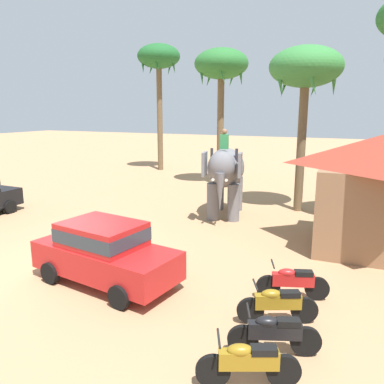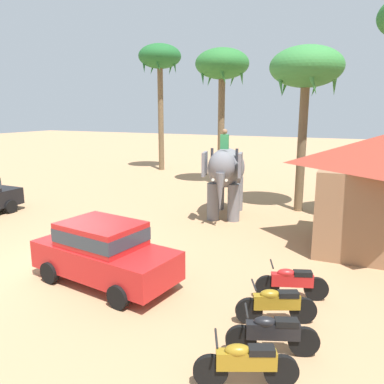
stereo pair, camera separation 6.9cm
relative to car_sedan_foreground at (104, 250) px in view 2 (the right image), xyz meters
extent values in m
plane|color=tan|center=(-1.66, 0.54, -0.93)|extent=(120.00, 120.00, 0.00)
cube|color=red|center=(0.04, -0.01, -0.25)|extent=(4.31, 2.28, 0.76)
cube|color=red|center=(-0.06, 0.01, 0.45)|extent=(2.31, 1.85, 0.64)
cube|color=#2D3842|center=(-0.06, 0.01, 0.45)|extent=(2.33, 1.87, 0.35)
cylinder|color=black|center=(1.42, 0.65, -0.63)|extent=(0.62, 0.27, 0.60)
cylinder|color=black|center=(1.17, -1.03, -0.63)|extent=(0.62, 0.27, 0.60)
cylinder|color=black|center=(-1.10, 1.02, -0.63)|extent=(0.62, 0.27, 0.60)
cylinder|color=black|center=(-1.35, -0.66, -0.63)|extent=(0.62, 0.27, 0.60)
cylinder|color=black|center=(-8.42, 4.12, -0.63)|extent=(0.19, 0.60, 0.60)
ellipsoid|color=slate|center=(0.62, 7.99, 1.22)|extent=(2.27, 3.38, 1.70)
cylinder|color=slate|center=(1.27, 7.19, -0.13)|extent=(0.52, 0.52, 1.60)
cylinder|color=slate|center=(0.41, 6.99, -0.13)|extent=(0.52, 0.52, 1.60)
cylinder|color=slate|center=(0.84, 9.00, -0.13)|extent=(0.52, 0.52, 1.60)
cylinder|color=slate|center=(-0.02, 8.80, -0.13)|extent=(0.52, 0.52, 1.60)
ellipsoid|color=slate|center=(1.00, 6.41, 1.52)|extent=(1.30, 1.23, 1.20)
cube|color=slate|center=(1.68, 6.67, 1.57)|extent=(0.30, 0.81, 0.96)
cube|color=slate|center=(0.28, 6.34, 1.57)|extent=(0.30, 0.81, 0.96)
cone|color=slate|center=(1.10, 5.97, 0.52)|extent=(0.43, 0.43, 1.60)
cone|color=beige|center=(1.34, 6.08, 1.02)|extent=(0.25, 0.58, 0.21)
cone|color=beige|center=(0.84, 5.96, 1.02)|extent=(0.25, 0.58, 0.21)
cube|color=#338C4C|center=(0.82, 7.16, 2.42)|extent=(0.39, 0.31, 0.60)
sphere|color=#8E6647|center=(0.82, 7.16, 2.84)|extent=(0.22, 0.22, 0.22)
cylinder|color=#333338|center=(1.33, 7.28, 1.87)|extent=(0.12, 0.12, 0.55)
cylinder|color=#333338|center=(0.32, 7.04, 1.87)|extent=(0.12, 0.12, 0.55)
cylinder|color=black|center=(4.15, -2.57, -0.63)|extent=(0.59, 0.34, 0.60)
cylinder|color=black|center=(5.24, -2.07, -0.63)|extent=(0.59, 0.34, 0.60)
cube|color=olive|center=(4.69, -2.32, -0.41)|extent=(1.01, 0.60, 0.32)
ellipsoid|color=olive|center=(4.56, -2.38, -0.23)|extent=(0.50, 0.40, 0.20)
cube|color=black|center=(4.92, -2.22, -0.23)|extent=(0.49, 0.38, 0.12)
cylinder|color=black|center=(4.23, -2.53, -0.01)|extent=(0.26, 0.52, 0.04)
cylinder|color=black|center=(4.34, -1.48, -0.63)|extent=(0.59, 0.31, 0.60)
cylinder|color=black|center=(5.46, -1.04, -0.63)|extent=(0.59, 0.31, 0.60)
cube|color=black|center=(4.90, -1.26, -0.41)|extent=(1.02, 0.56, 0.32)
ellipsoid|color=black|center=(4.76, -1.32, -0.23)|extent=(0.50, 0.38, 0.20)
cube|color=black|center=(5.13, -1.17, -0.23)|extent=(0.49, 0.37, 0.12)
cylinder|color=black|center=(4.43, -1.45, -0.01)|extent=(0.24, 0.53, 0.04)
cylinder|color=black|center=(4.17, -0.36, -0.63)|extent=(0.59, 0.34, 0.60)
cylinder|color=black|center=(5.26, 0.15, -0.63)|extent=(0.59, 0.34, 0.60)
cube|color=olive|center=(4.72, -0.11, -0.41)|extent=(1.01, 0.61, 0.32)
ellipsoid|color=olive|center=(4.58, -0.17, -0.23)|extent=(0.50, 0.40, 0.20)
cube|color=black|center=(4.94, 0.00, -0.23)|extent=(0.49, 0.39, 0.12)
cylinder|color=black|center=(4.25, -0.32, -0.01)|extent=(0.27, 0.52, 0.04)
cylinder|color=black|center=(4.26, 0.96, -0.63)|extent=(0.60, 0.30, 0.60)
cylinder|color=black|center=(5.39, 1.36, -0.63)|extent=(0.60, 0.30, 0.60)
cube|color=red|center=(4.82, 1.16, -0.41)|extent=(1.03, 0.53, 0.32)
ellipsoid|color=red|center=(4.68, 1.11, -0.23)|extent=(0.50, 0.37, 0.20)
cube|color=black|center=(5.06, 1.24, -0.23)|extent=(0.49, 0.36, 0.12)
cylinder|color=black|center=(4.34, 0.99, -0.01)|extent=(0.22, 0.53, 0.04)
cylinder|color=brown|center=(-2.05, 14.47, 2.63)|extent=(0.41, 0.41, 7.13)
ellipsoid|color=#286B2D|center=(-2.05, 14.47, 6.40)|extent=(3.20, 3.20, 1.80)
cone|color=#286B2D|center=(-0.85, 14.47, 5.90)|extent=(0.40, 0.92, 1.64)
cone|color=#286B2D|center=(-1.68, 15.61, 5.90)|extent=(0.91, 0.57, 1.67)
cone|color=#286B2D|center=(-3.03, 15.18, 5.90)|extent=(0.73, 0.83, 1.69)
cone|color=#286B2D|center=(-3.03, 13.76, 5.90)|extent=(0.73, 0.83, 1.69)
cone|color=#286B2D|center=(-1.68, 13.33, 5.90)|extent=(0.91, 0.57, 1.67)
cylinder|color=brown|center=(-8.53, 18.51, 3.26)|extent=(0.42, 0.42, 8.38)
ellipsoid|color=#1E5B28|center=(-8.53, 18.51, 7.65)|extent=(3.20, 3.20, 1.80)
cone|color=#1E5B28|center=(-7.33, 18.51, 7.15)|extent=(0.40, 0.92, 1.64)
cone|color=#1E5B28|center=(-8.15, 19.65, 7.15)|extent=(0.91, 0.57, 1.67)
cone|color=#1E5B28|center=(-9.50, 19.21, 7.15)|extent=(0.73, 0.83, 1.69)
cone|color=#1E5B28|center=(-9.50, 17.80, 7.15)|extent=(0.73, 0.83, 1.69)
cone|color=#1E5B28|center=(-8.15, 17.37, 7.15)|extent=(0.91, 0.57, 1.67)
cylinder|color=brown|center=(3.49, 10.11, 2.22)|extent=(0.40, 0.40, 6.29)
ellipsoid|color=#337A38|center=(3.49, 10.11, 5.57)|extent=(3.20, 3.20, 1.80)
cone|color=#337A38|center=(4.69, 10.11, 5.07)|extent=(0.40, 0.92, 1.64)
cone|color=#337A38|center=(3.86, 11.26, 5.07)|extent=(0.91, 0.57, 1.67)
cone|color=#337A38|center=(2.52, 10.82, 5.07)|extent=(0.73, 0.83, 1.69)
cone|color=#337A38|center=(2.52, 9.41, 5.07)|extent=(0.73, 0.83, 1.69)
cone|color=#337A38|center=(3.86, 8.97, 5.07)|extent=(0.91, 0.57, 1.67)
camera|label=1|loc=(6.19, -7.94, 3.71)|focal=35.92mm
camera|label=2|loc=(6.25, -7.91, 3.71)|focal=35.92mm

